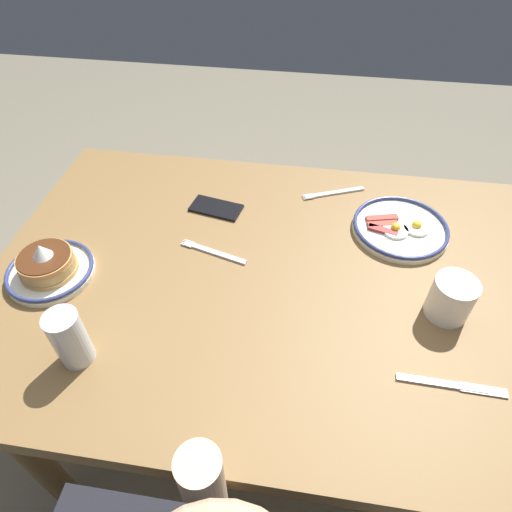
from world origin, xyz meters
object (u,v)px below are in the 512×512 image
object	(u,v)px
cell_phone	(216,208)
fork_near	(213,252)
coffee_mug	(451,297)
plate_near_main	(400,228)
butter_knife	(451,385)
plate_center_pancakes	(49,267)
fork_far	(333,193)
drinking_glass	(71,340)

from	to	relation	value
cell_phone	fork_near	bearing A→B (deg)	111.04
coffee_mug	fork_near	size ratio (longest dim) A/B	0.70
plate_near_main	coffee_mug	xyz separation A→B (m)	(-0.08, 0.26, 0.04)
plate_near_main	cell_phone	distance (m)	0.51
coffee_mug	butter_knife	size ratio (longest dim) A/B	0.60
plate_center_pancakes	butter_knife	bearing A→B (deg)	170.02
plate_near_main	butter_knife	xyz separation A→B (m)	(-0.07, 0.45, -0.01)
coffee_mug	fork_near	bearing A→B (deg)	-10.69
fork_far	butter_knife	world-z (taller)	same
drinking_glass	cell_phone	bearing A→B (deg)	-109.26
coffee_mug	butter_knife	xyz separation A→B (m)	(0.01, 0.19, -0.05)
fork_near	coffee_mug	bearing A→B (deg)	169.31
cell_phone	butter_knife	xyz separation A→B (m)	(-0.58, 0.47, -0.00)
drinking_glass	coffee_mug	bearing A→B (deg)	-163.00
drinking_glass	butter_knife	bearing A→B (deg)	-176.45
fork_near	butter_knife	size ratio (longest dim) A/B	0.86
plate_center_pancakes	coffee_mug	distance (m)	0.94
fork_near	fork_far	bearing A→B (deg)	-135.17
plate_near_main	fork_far	bearing A→B (deg)	-37.69
coffee_mug	cell_phone	distance (m)	0.65
coffee_mug	fork_far	bearing A→B (deg)	-56.88
plate_center_pancakes	fork_near	distance (m)	0.40
coffee_mug	drinking_glass	xyz separation A→B (m)	(0.77, 0.24, 0.01)
coffee_mug	butter_knife	world-z (taller)	coffee_mug
plate_near_main	butter_knife	size ratio (longest dim) A/B	1.20
fork_near	fork_far	size ratio (longest dim) A/B	1.00
cell_phone	butter_knife	bearing A→B (deg)	152.14
plate_center_pancakes	butter_knife	world-z (taller)	plate_center_pancakes
plate_center_pancakes	cell_phone	xyz separation A→B (m)	(-0.34, -0.31, -0.02)
plate_near_main	fork_far	world-z (taller)	plate_near_main
plate_center_pancakes	fork_far	size ratio (longest dim) A/B	1.14
plate_near_main	fork_near	bearing A→B (deg)	18.04
butter_knife	fork_far	bearing A→B (deg)	-67.24
plate_center_pancakes	butter_knife	size ratio (longest dim) A/B	0.98
cell_phone	coffee_mug	bearing A→B (deg)	165.90
coffee_mug	plate_near_main	bearing A→B (deg)	-72.84
drinking_glass	plate_center_pancakes	bearing A→B (deg)	-51.80
plate_near_main	drinking_glass	distance (m)	0.85
coffee_mug	drinking_glass	world-z (taller)	drinking_glass
cell_phone	fork_far	bearing A→B (deg)	-148.35
plate_near_main	fork_far	xyz separation A→B (m)	(0.18, -0.14, -0.01)
plate_center_pancakes	coffee_mug	world-z (taller)	same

